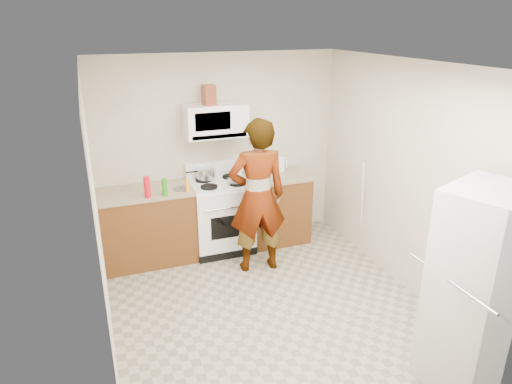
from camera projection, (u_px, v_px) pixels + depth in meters
name	position (u px, v px, depth m)	size (l,w,h in m)	color
floor	(270.00, 307.00, 4.85)	(3.60, 3.60, 0.00)	gray
back_wall	(220.00, 151.00, 5.98)	(3.20, 0.02, 2.50)	beige
right_wall	(408.00, 179.00, 4.93)	(0.02, 3.60, 2.50)	beige
cabinet_left	(148.00, 227.00, 5.66)	(1.12, 0.62, 0.90)	#5B3715
counter_left	(145.00, 192.00, 5.50)	(1.14, 0.64, 0.04)	gray
cabinet_right	(276.00, 209.00, 6.22)	(0.80, 0.62, 0.90)	#5B3715
counter_right	(276.00, 176.00, 6.06)	(0.82, 0.64, 0.04)	gray
gas_range	(221.00, 214.00, 5.95)	(0.76, 0.65, 1.13)	white
microwave	(215.00, 120.00, 5.63)	(0.76, 0.38, 0.40)	white
person	(257.00, 197.00, 5.31)	(0.68, 0.45, 1.86)	tan
fridge	(484.00, 291.00, 3.62)	(0.70, 0.70, 1.70)	beige
kettle	(280.00, 164.00, 6.20)	(0.14, 0.14, 0.17)	white
jug	(209.00, 95.00, 5.46)	(0.14, 0.14, 0.24)	maroon
saucepan	(206.00, 174.00, 5.84)	(0.23, 0.23, 0.13)	silver
tray	(237.00, 182.00, 5.73)	(0.25, 0.16, 0.05)	white
bottle_spray	(147.00, 187.00, 5.25)	(0.07, 0.07, 0.25)	red
bottle_hot_sauce	(188.00, 186.00, 5.43)	(0.05, 0.05, 0.16)	orange
bottle_green_cap	(164.00, 187.00, 5.31)	(0.06, 0.06, 0.21)	#238017
pot_lid	(181.00, 188.00, 5.55)	(0.22, 0.22, 0.01)	silver
broom	(362.00, 207.00, 5.82)	(0.03, 0.03, 1.25)	silver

